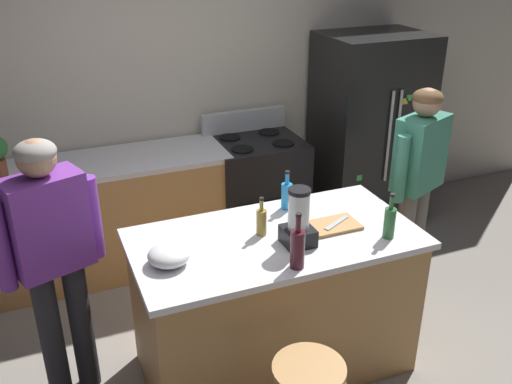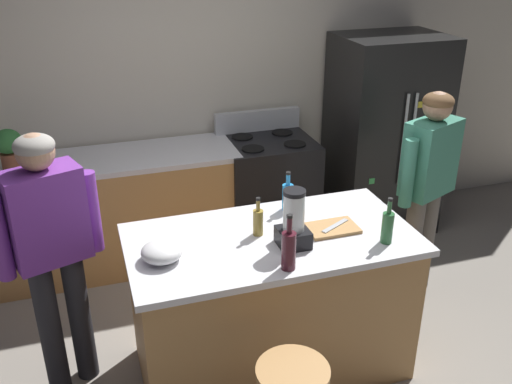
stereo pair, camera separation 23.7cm
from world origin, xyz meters
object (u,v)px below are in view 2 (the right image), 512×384
at_px(person_by_sink_right, 428,177).
at_px(kitchen_island, 271,303).
at_px(bottle_vinegar, 258,221).
at_px(cutting_board, 332,228).
at_px(person_by_island_left, 51,243).
at_px(potted_plant, 8,146).
at_px(chef_knife, 335,226).
at_px(blender_appliance, 294,223).
at_px(bottle_olive_oil, 387,226).
at_px(mixing_bowl, 162,252).
at_px(bottle_wine, 289,249).
at_px(refrigerator, 384,136).
at_px(bottle_soda, 288,196).
at_px(stove_range, 267,191).

bearing_deg(person_by_sink_right, kitchen_island, -161.30).
height_order(bottle_vinegar, cutting_board, bottle_vinegar).
xyz_separation_m(person_by_island_left, potted_plant, (-0.28, 1.31, 0.13)).
bearing_deg(chef_knife, kitchen_island, 147.61).
distance_m(potted_plant, chef_knife, 2.45).
distance_m(blender_appliance, bottle_olive_oil, 0.53).
distance_m(person_by_island_left, bottle_vinegar, 1.16).
relative_size(kitchen_island, chef_knife, 7.59).
distance_m(mixing_bowl, cutting_board, 1.01).
distance_m(blender_appliance, bottle_wine, 0.24).
height_order(refrigerator, blender_appliance, refrigerator).
relative_size(person_by_island_left, blender_appliance, 4.76).
distance_m(bottle_soda, mixing_bowl, 0.92).
bearing_deg(person_by_sink_right, bottle_wine, -149.82).
distance_m(kitchen_island, bottle_olive_oil, 0.86).
xyz_separation_m(stove_range, blender_appliance, (-0.42, -1.65, 0.60)).
bearing_deg(refrigerator, potted_plant, 179.06).
relative_size(potted_plant, blender_appliance, 0.88).
distance_m(bottle_wine, mixing_bowl, 0.68).
height_order(refrigerator, bottle_soda, refrigerator).
bearing_deg(bottle_vinegar, blender_appliance, -50.11).
bearing_deg(potted_plant, cutting_board, -40.51).
height_order(bottle_vinegar, bottle_olive_oil, bottle_olive_oil).
relative_size(potted_plant, bottle_wine, 0.95).
height_order(person_by_island_left, person_by_sink_right, person_by_island_left).
bearing_deg(bottle_olive_oil, mixing_bowl, 170.75).
relative_size(person_by_island_left, chef_knife, 7.36).
height_order(kitchen_island, refrigerator, refrigerator).
distance_m(kitchen_island, person_by_island_left, 1.33).
distance_m(refrigerator, bottle_wine, 2.45).
distance_m(stove_range, bottle_soda, 1.38).
xyz_separation_m(stove_range, mixing_bowl, (-1.14, -1.58, 0.51)).
bearing_deg(person_by_sink_right, mixing_bowl, -165.61).
bearing_deg(kitchen_island, bottle_vinegar, 143.82).
bearing_deg(blender_appliance, mixing_bowl, 174.37).
xyz_separation_m(blender_appliance, bottle_olive_oil, (0.51, -0.13, -0.04)).
distance_m(person_by_sink_right, bottle_soda, 1.14).
relative_size(refrigerator, bottle_soda, 6.85).
bearing_deg(potted_plant, bottle_olive_oil, -41.00).
bearing_deg(mixing_bowl, person_by_sink_right, 14.39).
height_order(blender_appliance, chef_knife, blender_appliance).
xyz_separation_m(person_by_sink_right, blender_appliance, (-1.25, -0.58, 0.14)).
height_order(blender_appliance, bottle_wine, blender_appliance).
distance_m(kitchen_island, potted_plant, 2.24).
relative_size(kitchen_island, person_by_sink_right, 1.06).
height_order(kitchen_island, cutting_board, cutting_board).
distance_m(kitchen_island, bottle_soda, 0.67).
distance_m(bottle_vinegar, bottle_olive_oil, 0.73).
height_order(bottle_soda, bottle_olive_oil, bottle_olive_oil).
bearing_deg(person_by_island_left, chef_knife, -9.78).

